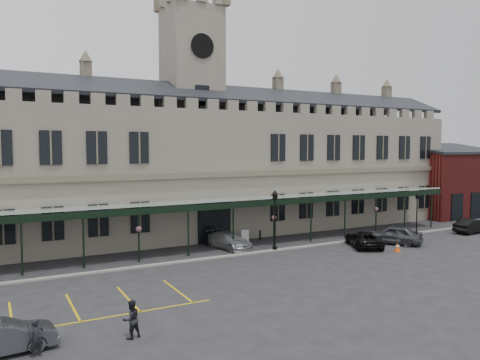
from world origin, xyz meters
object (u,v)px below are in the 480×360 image
traffic_cone (397,247)px  sign_board (245,237)px  clock_tower (192,102)px  car_right_a (393,235)px  lamp_post_mid (275,215)px  person_b (131,319)px  station_building (193,169)px  person_a (37,338)px  car_taxi (229,240)px  car_right_b (472,226)px  lamp_post_right (417,210)px  car_left_b (2,338)px  car_van (364,239)px

traffic_cone → sign_board: bearing=135.8°
clock_tower → car_right_a: 22.70m
lamp_post_mid → person_b: lamp_post_mid is taller
station_building → traffic_cone: bearing=-52.8°
person_a → car_right_a: bearing=-1.8°
clock_tower → car_taxi: 14.69m
car_right_b → person_b: bearing=101.3°
lamp_post_right → person_b: (-31.75, -11.73, -1.60)m
clock_tower → person_b: bearing=-118.6°
car_left_b → person_a: bearing=-130.5°
car_right_a → person_a: (-30.15, -9.45, -0.06)m
car_right_a → car_right_b: bearing=148.0°
sign_board → car_left_b: car_left_b is taller
station_building → car_right_a: size_ratio=12.22×
car_taxi → car_left_b: bearing=-150.7°
car_right_a → person_b: 27.87m
sign_board → car_right_b: 23.50m
lamp_post_right → car_left_b: 38.54m
sign_board → person_b: size_ratio=0.68×
clock_tower → lamp_post_right: bearing=-29.1°
car_right_a → lamp_post_mid: bearing=-46.3°
station_building → person_b: (-12.30, -22.47, -5.59)m
lamp_post_right → station_building: bearing=151.1°
sign_board → car_right_b: bearing=-3.3°
station_building → lamp_post_right: station_building is taller
sign_board → person_a: bearing=-126.5°
traffic_cone → car_right_a: size_ratio=0.15×
car_left_b → car_van: 29.55m
traffic_cone → car_left_b: car_left_b is taller
lamp_post_mid → sign_board: (-0.65, 3.97, -2.44)m
station_building → person_a: (-16.23, -22.45, -5.69)m
lamp_post_mid → car_right_b: (21.94, -2.53, -2.30)m
car_taxi → car_right_a: size_ratio=0.99×
car_taxi → person_a: person_a is taller
car_van → traffic_cone: bearing=136.5°
traffic_cone → sign_board: 13.07m
lamp_post_right → car_right_a: size_ratio=0.85×
car_right_a → person_a: 31.60m
clock_tower → car_right_a: clock_tower is taller
clock_tower → person_b: (-12.30, -22.55, -12.24)m
car_left_b → car_right_a: car_right_a is taller
clock_tower → car_taxi: size_ratio=5.13×
person_a → lamp_post_mid: bearing=12.9°
car_van → car_right_a: bearing=-160.1°
person_b → station_building: bearing=-133.9°
lamp_post_mid → lamp_post_right: (16.39, -0.38, -0.55)m
lamp_post_mid → lamp_post_right: size_ratio=1.22×
lamp_post_mid → person_b: (-15.36, -12.11, -2.15)m
car_left_b → clock_tower: bearing=-44.4°
car_taxi → car_right_b: bearing=-20.3°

